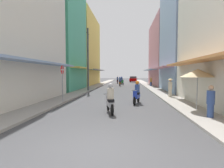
{
  "coord_description": "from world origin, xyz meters",
  "views": [
    {
      "loc": [
        0.82,
        -4.7,
        2.06
      ],
      "look_at": [
        -0.69,
        12.73,
        1.07
      ],
      "focal_mm": 28.73,
      "sensor_mm": 36.0,
      "label": 1
    }
  ],
  "objects_px": {
    "motorbike_blue": "(137,93)",
    "motorbike_green": "(122,81)",
    "utility_pole": "(88,59)",
    "pedestrian_far": "(151,82)",
    "pedestrian_midway": "(170,87)",
    "street_sign_no_entry": "(62,79)",
    "motorbike_maroon": "(118,80)",
    "pedestrian_crossing": "(211,103)",
    "motorbike_orange": "(120,82)",
    "vendor_umbrella": "(198,73)",
    "parked_car": "(133,79)",
    "motorbike_silver": "(110,100)"
  },
  "relations": [
    {
      "from": "pedestrian_far",
      "to": "utility_pole",
      "type": "xyz_separation_m",
      "value": [
        -8.4,
        -8.6,
        2.93
      ]
    },
    {
      "from": "parked_car",
      "to": "pedestrian_crossing",
      "type": "distance_m",
      "value": 37.8
    },
    {
      "from": "pedestrian_crossing",
      "to": "motorbike_orange",
      "type": "bearing_deg",
      "value": 102.9
    },
    {
      "from": "pedestrian_midway",
      "to": "pedestrian_far",
      "type": "bearing_deg",
      "value": 89.34
    },
    {
      "from": "pedestrian_midway",
      "to": "street_sign_no_entry",
      "type": "relative_size",
      "value": 0.64
    },
    {
      "from": "pedestrian_crossing",
      "to": "vendor_umbrella",
      "type": "height_order",
      "value": "vendor_umbrella"
    },
    {
      "from": "pedestrian_midway",
      "to": "pedestrian_crossing",
      "type": "height_order",
      "value": "pedestrian_midway"
    },
    {
      "from": "motorbike_orange",
      "to": "parked_car",
      "type": "distance_m",
      "value": 16.18
    },
    {
      "from": "motorbike_blue",
      "to": "motorbike_green",
      "type": "bearing_deg",
      "value": 94.49
    },
    {
      "from": "motorbike_silver",
      "to": "street_sign_no_entry",
      "type": "distance_m",
      "value": 4.67
    },
    {
      "from": "vendor_umbrella",
      "to": "utility_pole",
      "type": "distance_m",
      "value": 13.63
    },
    {
      "from": "motorbike_silver",
      "to": "pedestrian_midway",
      "type": "relative_size",
      "value": 1.04
    },
    {
      "from": "motorbike_maroon",
      "to": "pedestrian_crossing",
      "type": "xyz_separation_m",
      "value": [
        5.84,
        -30.02,
        0.07
      ]
    },
    {
      "from": "motorbike_orange",
      "to": "pedestrian_crossing",
      "type": "relative_size",
      "value": 1.16
    },
    {
      "from": "motorbike_blue",
      "to": "street_sign_no_entry",
      "type": "bearing_deg",
      "value": -176.15
    },
    {
      "from": "pedestrian_crossing",
      "to": "street_sign_no_entry",
      "type": "bearing_deg",
      "value": 155.15
    },
    {
      "from": "pedestrian_crossing",
      "to": "motorbike_blue",
      "type": "bearing_deg",
      "value": 126.49
    },
    {
      "from": "motorbike_maroon",
      "to": "street_sign_no_entry",
      "type": "xyz_separation_m",
      "value": [
        -2.38,
        -26.21,
        1.01
      ]
    },
    {
      "from": "motorbike_blue",
      "to": "motorbike_silver",
      "type": "bearing_deg",
      "value": -116.27
    },
    {
      "from": "motorbike_green",
      "to": "pedestrian_far",
      "type": "height_order",
      "value": "pedestrian_far"
    },
    {
      "from": "motorbike_orange",
      "to": "pedestrian_midway",
      "type": "xyz_separation_m",
      "value": [
        4.9,
        -14.51,
        0.26
      ]
    },
    {
      "from": "street_sign_no_entry",
      "to": "motorbike_blue",
      "type": "bearing_deg",
      "value": 3.85
    },
    {
      "from": "pedestrian_far",
      "to": "utility_pole",
      "type": "distance_m",
      "value": 12.37
    },
    {
      "from": "pedestrian_far",
      "to": "motorbike_green",
      "type": "bearing_deg",
      "value": 138.19
    },
    {
      "from": "motorbike_green",
      "to": "pedestrian_midway",
      "type": "distance_m",
      "value": 18.62
    },
    {
      "from": "pedestrian_far",
      "to": "vendor_umbrella",
      "type": "relative_size",
      "value": 0.7
    },
    {
      "from": "motorbike_silver",
      "to": "motorbike_orange",
      "type": "bearing_deg",
      "value": 91.01
    },
    {
      "from": "motorbike_blue",
      "to": "utility_pole",
      "type": "distance_m",
      "value": 10.24
    },
    {
      "from": "pedestrian_far",
      "to": "motorbike_orange",
      "type": "bearing_deg",
      "value": 171.13
    },
    {
      "from": "street_sign_no_entry",
      "to": "parked_car",
      "type": "bearing_deg",
      "value": 79.94
    },
    {
      "from": "pedestrian_midway",
      "to": "vendor_umbrella",
      "type": "bearing_deg",
      "value": -88.21
    },
    {
      "from": "pedestrian_midway",
      "to": "pedestrian_far",
      "type": "height_order",
      "value": "pedestrian_midway"
    },
    {
      "from": "motorbike_blue",
      "to": "vendor_umbrella",
      "type": "bearing_deg",
      "value": -36.7
    },
    {
      "from": "motorbike_maroon",
      "to": "pedestrian_crossing",
      "type": "relative_size",
      "value": 1.16
    },
    {
      "from": "motorbike_blue",
      "to": "pedestrian_midway",
      "type": "relative_size",
      "value": 1.04
    },
    {
      "from": "motorbike_blue",
      "to": "pedestrian_midway",
      "type": "height_order",
      "value": "pedestrian_midway"
    },
    {
      "from": "parked_car",
      "to": "pedestrian_far",
      "type": "height_order",
      "value": "pedestrian_far"
    },
    {
      "from": "motorbike_silver",
      "to": "motorbike_maroon",
      "type": "bearing_deg",
      "value": 92.4
    },
    {
      "from": "motorbike_blue",
      "to": "utility_pole",
      "type": "height_order",
      "value": "utility_pole"
    },
    {
      "from": "motorbike_orange",
      "to": "pedestrian_far",
      "type": "distance_m",
      "value": 5.12
    },
    {
      "from": "pedestrian_far",
      "to": "motorbike_blue",
      "type": "bearing_deg",
      "value": -100.57
    },
    {
      "from": "motorbike_silver",
      "to": "street_sign_no_entry",
      "type": "height_order",
      "value": "street_sign_no_entry"
    },
    {
      "from": "parked_car",
      "to": "street_sign_no_entry",
      "type": "height_order",
      "value": "street_sign_no_entry"
    },
    {
      "from": "pedestrian_far",
      "to": "vendor_umbrella",
      "type": "distance_m",
      "value": 19.25
    },
    {
      "from": "motorbike_blue",
      "to": "motorbike_silver",
      "type": "distance_m",
      "value": 3.5
    },
    {
      "from": "motorbike_green",
      "to": "motorbike_orange",
      "type": "bearing_deg",
      "value": -94.15
    },
    {
      "from": "vendor_umbrella",
      "to": "pedestrian_far",
      "type": "bearing_deg",
      "value": 90.04
    },
    {
      "from": "motorbike_orange",
      "to": "pedestrian_far",
      "type": "height_order",
      "value": "pedestrian_far"
    },
    {
      "from": "motorbike_maroon",
      "to": "street_sign_no_entry",
      "type": "distance_m",
      "value": 26.34
    },
    {
      "from": "pedestrian_crossing",
      "to": "pedestrian_midway",
      "type": "bearing_deg",
      "value": 90.7
    }
  ]
}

